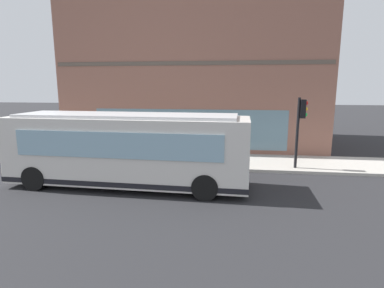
{
  "coord_description": "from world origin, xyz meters",
  "views": [
    {
      "loc": [
        -12.32,
        -2.63,
        4.21
      ],
      "look_at": [
        2.06,
        -0.73,
        1.46
      ],
      "focal_mm": 28.84,
      "sensor_mm": 36.0,
      "label": 1
    }
  ],
  "objects_px": {
    "pedestrian_near_hydrant": "(55,142)",
    "traffic_light_near_corner": "(301,119)",
    "pedestrian_near_building_entrance": "(120,138)",
    "fire_hydrant": "(198,153)",
    "pedestrian_walking_along_curb": "(132,142)",
    "city_bus_nearside": "(127,150)",
    "pedestrian_by_light_pole": "(212,141)"
  },
  "relations": [
    {
      "from": "fire_hydrant",
      "to": "pedestrian_walking_along_curb",
      "type": "height_order",
      "value": "pedestrian_walking_along_curb"
    },
    {
      "from": "traffic_light_near_corner",
      "to": "pedestrian_near_hydrant",
      "type": "distance_m",
      "value": 13.3
    },
    {
      "from": "pedestrian_by_light_pole",
      "to": "pedestrian_near_building_entrance",
      "type": "bearing_deg",
      "value": 86.32
    },
    {
      "from": "pedestrian_walking_along_curb",
      "to": "pedestrian_by_light_pole",
      "type": "relative_size",
      "value": 1.05
    },
    {
      "from": "city_bus_nearside",
      "to": "pedestrian_walking_along_curb",
      "type": "relative_size",
      "value": 5.79
    },
    {
      "from": "pedestrian_near_hydrant",
      "to": "fire_hydrant",
      "type": "bearing_deg",
      "value": -84.76
    },
    {
      "from": "city_bus_nearside",
      "to": "pedestrian_walking_along_curb",
      "type": "distance_m",
      "value": 4.0
    },
    {
      "from": "traffic_light_near_corner",
      "to": "pedestrian_near_building_entrance",
      "type": "xyz_separation_m",
      "value": [
        2.05,
        10.0,
        -1.49
      ]
    },
    {
      "from": "pedestrian_near_building_entrance",
      "to": "city_bus_nearside",
      "type": "bearing_deg",
      "value": -156.66
    },
    {
      "from": "city_bus_nearside",
      "to": "pedestrian_near_hydrant",
      "type": "relative_size",
      "value": 6.12
    },
    {
      "from": "city_bus_nearside",
      "to": "traffic_light_near_corner",
      "type": "height_order",
      "value": "traffic_light_near_corner"
    },
    {
      "from": "pedestrian_near_hydrant",
      "to": "city_bus_nearside",
      "type": "bearing_deg",
      "value": -124.16
    },
    {
      "from": "fire_hydrant",
      "to": "pedestrian_near_building_entrance",
      "type": "bearing_deg",
      "value": 78.95
    },
    {
      "from": "traffic_light_near_corner",
      "to": "pedestrian_walking_along_curb",
      "type": "relative_size",
      "value": 2.0
    },
    {
      "from": "pedestrian_near_hydrant",
      "to": "pedestrian_by_light_pole",
      "type": "distance_m",
      "value": 8.84
    },
    {
      "from": "traffic_light_near_corner",
      "to": "fire_hydrant",
      "type": "bearing_deg",
      "value": 77.9
    },
    {
      "from": "pedestrian_near_hydrant",
      "to": "traffic_light_near_corner",
      "type": "bearing_deg",
      "value": -91.62
    },
    {
      "from": "city_bus_nearside",
      "to": "traffic_light_near_corner",
      "type": "bearing_deg",
      "value": -66.01
    },
    {
      "from": "fire_hydrant",
      "to": "pedestrian_near_hydrant",
      "type": "distance_m",
      "value": 8.08
    },
    {
      "from": "city_bus_nearside",
      "to": "pedestrian_near_hydrant",
      "type": "bearing_deg",
      "value": 55.84
    },
    {
      "from": "city_bus_nearside",
      "to": "traffic_light_near_corner",
      "type": "distance_m",
      "value": 8.43
    },
    {
      "from": "traffic_light_near_corner",
      "to": "pedestrian_walking_along_curb",
      "type": "height_order",
      "value": "traffic_light_near_corner"
    },
    {
      "from": "traffic_light_near_corner",
      "to": "pedestrian_near_hydrant",
      "type": "bearing_deg",
      "value": 88.38
    },
    {
      "from": "pedestrian_walking_along_curb",
      "to": "pedestrian_near_hydrant",
      "type": "xyz_separation_m",
      "value": [
        -0.05,
        4.49,
        -0.06
      ]
    },
    {
      "from": "traffic_light_near_corner",
      "to": "pedestrian_near_building_entrance",
      "type": "relative_size",
      "value": 2.11
    },
    {
      "from": "pedestrian_near_hydrant",
      "to": "pedestrian_near_building_entrance",
      "type": "relative_size",
      "value": 1.0
    },
    {
      "from": "traffic_light_near_corner",
      "to": "pedestrian_walking_along_curb",
      "type": "distance_m",
      "value": 8.84
    },
    {
      "from": "pedestrian_by_light_pole",
      "to": "pedestrian_walking_along_curb",
      "type": "bearing_deg",
      "value": 106.61
    },
    {
      "from": "fire_hydrant",
      "to": "pedestrian_near_building_entrance",
      "type": "relative_size",
      "value": 0.45
    },
    {
      "from": "city_bus_nearside",
      "to": "pedestrian_by_light_pole",
      "type": "bearing_deg",
      "value": -31.95
    },
    {
      "from": "city_bus_nearside",
      "to": "pedestrian_near_hydrant",
      "type": "distance_m",
      "value": 6.74
    },
    {
      "from": "traffic_light_near_corner",
      "to": "pedestrian_near_building_entrance",
      "type": "bearing_deg",
      "value": 78.4
    }
  ]
}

